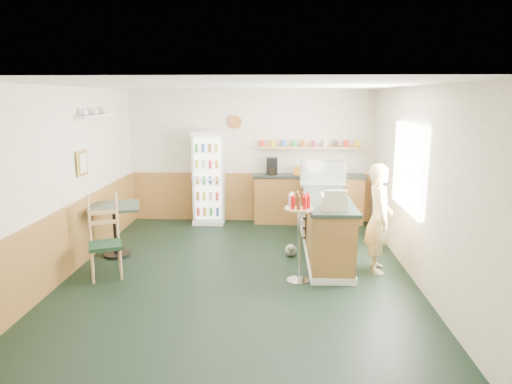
# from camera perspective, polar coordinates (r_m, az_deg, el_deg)

# --- Properties ---
(ground) EXTENTS (6.00, 6.00, 0.00)m
(ground) POSITION_cam_1_polar(r_m,az_deg,el_deg) (6.85, -2.17, -10.05)
(ground) COLOR black
(ground) RESTS_ON ground
(room_envelope) EXTENTS (5.04, 6.02, 2.72)m
(room_envelope) POSITION_cam_1_polar(r_m,az_deg,el_deg) (7.18, -3.59, 3.58)
(room_envelope) COLOR silver
(room_envelope) RESTS_ON ground
(service_counter) EXTENTS (0.68, 3.01, 1.01)m
(service_counter) POSITION_cam_1_polar(r_m,az_deg,el_deg) (7.74, 8.52, -3.99)
(service_counter) COLOR #9D6432
(service_counter) RESTS_ON ground
(back_counter) EXTENTS (2.24, 0.42, 1.69)m
(back_counter) POSITION_cam_1_polar(r_m,az_deg,el_deg) (9.37, 6.51, -0.58)
(back_counter) COLOR #9D6432
(back_counter) RESTS_ON ground
(drinks_fridge) EXTENTS (0.62, 0.53, 1.89)m
(drinks_fridge) POSITION_cam_1_polar(r_m,az_deg,el_deg) (9.32, -5.93, 1.81)
(drinks_fridge) COLOR white
(drinks_fridge) RESTS_ON ground
(display_case) EXTENTS (0.79, 0.41, 0.45)m
(display_case) POSITION_cam_1_polar(r_m,az_deg,el_deg) (8.07, 8.32, 2.30)
(display_case) COLOR silver
(display_case) RESTS_ON service_counter
(cash_register) EXTENTS (0.38, 0.39, 0.21)m
(cash_register) POSITION_cam_1_polar(r_m,az_deg,el_deg) (6.44, 9.72, -1.24)
(cash_register) COLOR beige
(cash_register) RESTS_ON service_counter
(shopkeeper) EXTENTS (0.43, 0.57, 1.61)m
(shopkeeper) POSITION_cam_1_polar(r_m,az_deg,el_deg) (6.92, 15.12, -3.20)
(shopkeeper) COLOR tan
(shopkeeper) RESTS_ON ground
(condiment_stand) EXTENTS (0.40, 0.40, 1.25)m
(condiment_stand) POSITION_cam_1_polar(r_m,az_deg,el_deg) (6.30, 5.38, -3.90)
(condiment_stand) COLOR silver
(condiment_stand) RESTS_ON ground
(newspaper_rack) EXTENTS (0.09, 0.41, 0.49)m
(newspaper_rack) POSITION_cam_1_polar(r_m,az_deg,el_deg) (7.79, 5.84, -3.72)
(newspaper_rack) COLOR black
(newspaper_rack) RESTS_ON ground
(cafe_table) EXTENTS (0.96, 0.96, 0.85)m
(cafe_table) POSITION_cam_1_polar(r_m,az_deg,el_deg) (7.71, -17.17, -3.40)
(cafe_table) COLOR black
(cafe_table) RESTS_ON ground
(cafe_chair) EXTENTS (0.58, 0.58, 1.19)m
(cafe_chair) POSITION_cam_1_polar(r_m,az_deg,el_deg) (6.93, -18.13, -4.94)
(cafe_chair) COLOR #15311D
(cafe_chair) RESTS_ON ground
(dog_doorstop) EXTENTS (0.19, 0.25, 0.23)m
(dog_doorstop) POSITION_cam_1_polar(r_m,az_deg,el_deg) (7.51, 4.38, -7.20)
(dog_doorstop) COLOR gray
(dog_doorstop) RESTS_ON ground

